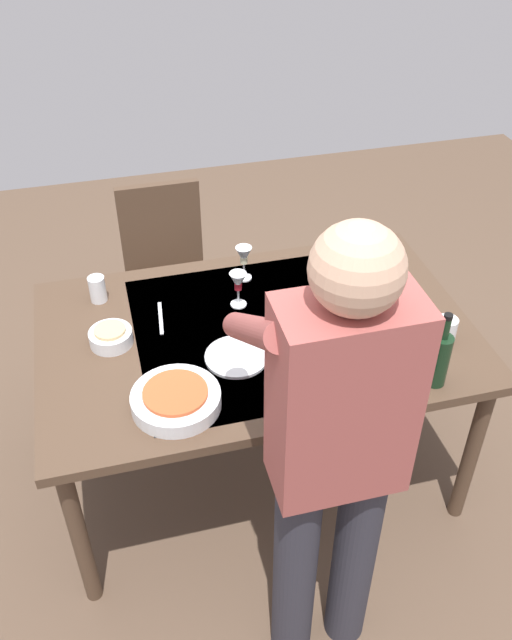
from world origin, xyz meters
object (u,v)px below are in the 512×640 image
at_px(wine_bottle, 439,358).
at_px(wine_glass_right, 238,283).
at_px(water_cup_near_left, 446,331).
at_px(side_bowl_bread, 111,336).
at_px(dining_table, 256,344).
at_px(dinner_plate_near, 341,262).
at_px(dinner_plate_far, 236,357).
at_px(side_bowl_salad, 321,317).
at_px(person_server, 334,451).
at_px(chair_near, 166,264).
at_px(water_cup_far_left, 289,343).
at_px(water_cup_near_right, 98,289).
at_px(serving_bowl_pasta, 176,399).
at_px(wine_glass_left, 244,257).

xyz_separation_m(wine_bottle, wine_glass_right, (0.55, -0.60, -0.01)).
bearing_deg(water_cup_near_left, side_bowl_bread, -14.14).
bearing_deg(dining_table, side_bowl_bread, -6.55).
bearing_deg(dinner_plate_near, wine_glass_right, 20.06).
relative_size(dining_table, wine_glass_right, 10.81).
distance_m(water_cup_near_left, dinner_plate_far, 0.77).
distance_m(dining_table, side_bowl_salad, 0.27).
bearing_deg(water_cup_near_left, person_server, 40.48).
height_order(chair_near, water_cup_far_left, chair_near).
xyz_separation_m(water_cup_near_left, water_cup_near_right, (1.22, -0.58, 0.00)).
bearing_deg(serving_bowl_pasta, wine_glass_right, -123.72).
xyz_separation_m(wine_bottle, dinner_plate_far, (0.63, -0.29, -0.10)).
xyz_separation_m(chair_near, water_cup_far_left, (-0.31, 1.06, 0.30)).
bearing_deg(water_cup_far_left, wine_bottle, 148.88).
bearing_deg(water_cup_near_left, side_bowl_salad, -27.49).
xyz_separation_m(side_bowl_salad, dinner_plate_near, (-0.22, -0.38, -0.03)).
height_order(wine_bottle, serving_bowl_pasta, wine_bottle).
xyz_separation_m(wine_bottle, dinner_plate_near, (0.06, -0.78, -0.10)).
bearing_deg(side_bowl_bread, person_server, 123.34).
distance_m(person_server, serving_bowl_pasta, 0.62).
relative_size(water_cup_far_left, side_bowl_salad, 0.56).
relative_size(dining_table, water_cup_far_left, 16.13).
bearing_deg(water_cup_near_right, side_bowl_salad, 155.41).
height_order(wine_bottle, dinner_plate_far, wine_bottle).
bearing_deg(water_cup_near_right, chair_near, -120.82).
relative_size(side_bowl_salad, side_bowl_bread, 1.12).
xyz_separation_m(person_server, serving_bowl_pasta, (0.38, -0.46, -0.15)).
bearing_deg(dinner_plate_near, dinner_plate_far, 40.29).
relative_size(wine_glass_right, water_cup_far_left, 1.49).
bearing_deg(wine_glass_left, side_bowl_bread, 26.48).
bearing_deg(chair_near, side_bowl_salad, 117.07).
bearing_deg(wine_glass_left, serving_bowl_pasta, 59.42).
height_order(chair_near, dinner_plate_near, chair_near).
distance_m(serving_bowl_pasta, dinner_plate_near, 1.07).
height_order(wine_bottle, side_bowl_bread, wine_bottle).
distance_m(chair_near, serving_bowl_pasta, 1.26).
xyz_separation_m(person_server, dinner_plate_near, (-0.45, -1.14, -0.18)).
relative_size(chair_near, water_cup_far_left, 8.99).
bearing_deg(dinner_plate_far, dinner_plate_near, -139.71).
distance_m(side_bowl_salad, dinner_plate_far, 0.37).
height_order(serving_bowl_pasta, side_bowl_salad, same).
xyz_separation_m(side_bowl_bread, dinner_plate_near, (-1.01, -0.29, -0.03)).
xyz_separation_m(chair_near, water_cup_near_right, (0.33, 0.56, 0.30)).
bearing_deg(side_bowl_salad, dinner_plate_far, 16.95).
xyz_separation_m(wine_bottle, serving_bowl_pasta, (0.88, -0.11, -0.08)).
bearing_deg(water_cup_near_right, dinner_plate_near, -179.42).
relative_size(chair_near, water_cup_near_right, 8.39).
xyz_separation_m(water_cup_near_left, dinner_plate_near, (0.19, -0.59, -0.05)).
bearing_deg(side_bowl_bread, water_cup_near_right, -85.01).
height_order(wine_glass_left, serving_bowl_pasta, wine_glass_left).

